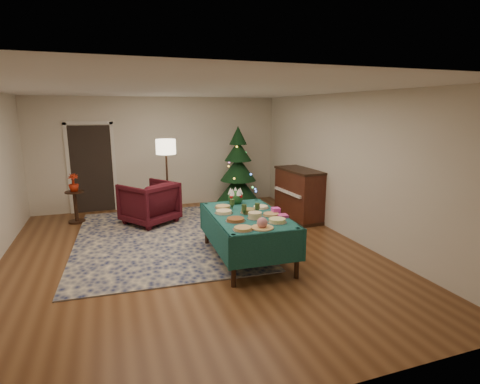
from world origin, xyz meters
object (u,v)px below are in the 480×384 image
object	(u,v)px
gift_box	(276,211)
side_table	(76,207)
floor_lamp	(166,152)
potted_plant	(74,187)
armchair	(149,201)
buffet_table	(247,224)
piano	(299,195)
christmas_tree	(238,170)

from	to	relation	value
gift_box	side_table	xyz separation A→B (m)	(-3.21, 3.27, -0.47)
floor_lamp	potted_plant	world-z (taller)	floor_lamp
floor_lamp	armchair	bearing A→B (deg)	-148.95
buffet_table	side_table	bearing A→B (deg)	131.24
armchair	side_table	size ratio (longest dim) A/B	1.44
potted_plant	piano	bearing A→B (deg)	-16.28
potted_plant	piano	world-z (taller)	piano
gift_box	armchair	bearing A→B (deg)	122.71
buffet_table	side_table	world-z (taller)	buffet_table
gift_box	floor_lamp	size ratio (longest dim) A/B	0.07
potted_plant	gift_box	bearing A→B (deg)	-45.54
buffet_table	piano	distance (m)	2.61
buffet_table	piano	size ratio (longest dim) A/B	1.50
armchair	christmas_tree	size ratio (longest dim) A/B	0.50
floor_lamp	gift_box	bearing A→B (deg)	-66.45
buffet_table	christmas_tree	size ratio (longest dim) A/B	1.00
side_table	potted_plant	world-z (taller)	potted_plant
piano	armchair	bearing A→B (deg)	166.49
side_table	potted_plant	distance (m)	0.46
floor_lamp	piano	size ratio (longest dim) A/B	1.33
gift_box	piano	bearing A→B (deg)	52.72
armchair	christmas_tree	world-z (taller)	christmas_tree
armchair	floor_lamp	world-z (taller)	floor_lamp
side_table	gift_box	bearing A→B (deg)	-45.54
side_table	christmas_tree	xyz separation A→B (m)	(3.80, 0.25, 0.56)
piano	potted_plant	bearing A→B (deg)	163.72
side_table	buffet_table	bearing A→B (deg)	-48.76
floor_lamp	side_table	world-z (taller)	floor_lamp
armchair	christmas_tree	distance (m)	2.49
potted_plant	piano	xyz separation A→B (m)	(4.67, -1.36, -0.24)
gift_box	armchair	xyz separation A→B (m)	(-1.72, 2.67, -0.31)
side_table	potted_plant	size ratio (longest dim) A/B	1.84
potted_plant	piano	distance (m)	4.87
buffet_table	piano	xyz separation A→B (m)	(1.90, 1.79, -0.06)
buffet_table	christmas_tree	distance (m)	3.56
buffet_table	potted_plant	distance (m)	4.19
armchair	floor_lamp	xyz separation A→B (m)	(0.44, 0.26, 1.00)
buffet_table	armchair	bearing A→B (deg)	116.41
buffet_table	potted_plant	size ratio (longest dim) A/B	5.31
gift_box	floor_lamp	world-z (taller)	floor_lamp
gift_box	piano	xyz separation A→B (m)	(1.45, 1.91, -0.26)
floor_lamp	side_table	xyz separation A→B (m)	(-1.93, 0.34, -1.17)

